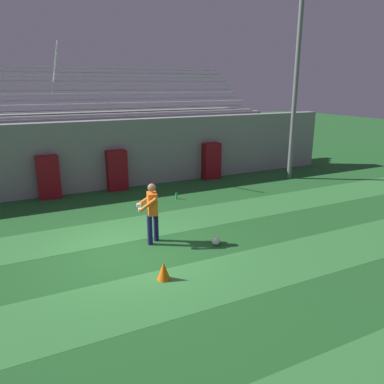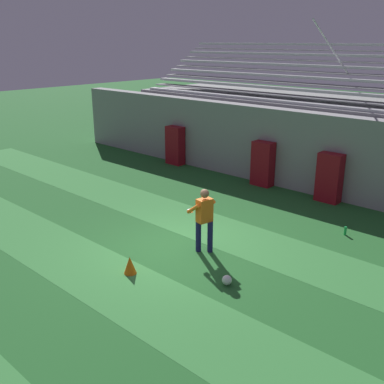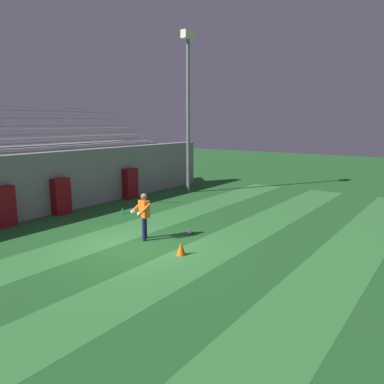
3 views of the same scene
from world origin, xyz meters
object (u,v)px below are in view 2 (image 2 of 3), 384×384
padding_pillar_gate_right (329,178)px  soccer_ball (227,280)px  goalkeeper (204,216)px  water_bottle (345,231)px  padding_pillar_gate_left (263,164)px  padding_pillar_far_left (175,145)px  traffic_cone (130,265)px

padding_pillar_gate_right → soccer_ball: bearing=-82.4°
goalkeeper → water_bottle: bearing=56.8°
goalkeeper → padding_pillar_gate_right: bearing=84.0°
padding_pillar_gate_left → goalkeeper: bearing=-70.2°
padding_pillar_gate_left → padding_pillar_far_left: bearing=180.0°
soccer_ball → padding_pillar_gate_left: bearing=118.1°
water_bottle → soccer_ball: bearing=-100.0°
goalkeeper → soccer_ball: bearing=-31.9°
padding_pillar_gate_left → traffic_cone: (1.52, -7.65, -0.61)m
soccer_ball → padding_pillar_far_left: bearing=140.7°
padding_pillar_gate_left → goalkeeper: size_ratio=0.98×
soccer_ball → goalkeeper: bearing=148.1°
padding_pillar_gate_right → goalkeeper: size_ratio=0.98×
padding_pillar_gate_right → soccer_ball: 6.64m
padding_pillar_gate_right → soccer_ball: size_ratio=7.44×
padding_pillar_gate_left → padding_pillar_gate_right: 2.62m
soccer_ball → traffic_cone: (-1.96, -1.11, 0.10)m
goalkeeper → water_bottle: (2.23, 3.41, -0.83)m
padding_pillar_gate_left → padding_pillar_far_left: 4.50m
padding_pillar_gate_left → goalkeeper: (2.02, -5.63, 0.14)m
goalkeeper → soccer_ball: (1.47, -0.91, -0.84)m
padding_pillar_gate_right → soccer_ball: padding_pillar_gate_right is taller
goalkeeper → traffic_cone: bearing=-103.8°
goalkeeper → soccer_ball: goalkeeper is taller
water_bottle → padding_pillar_far_left: bearing=165.8°
soccer_ball → traffic_cone: size_ratio=0.52×
padding_pillar_gate_left → padding_pillar_gate_right: size_ratio=1.00×
padding_pillar_gate_right → water_bottle: (1.63, -2.22, -0.70)m
padding_pillar_gate_left → water_bottle: padding_pillar_gate_left is taller
water_bottle → padding_pillar_gate_left: bearing=152.4°
goalkeeper → water_bottle: goalkeeper is taller
soccer_ball → traffic_cone: 2.26m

